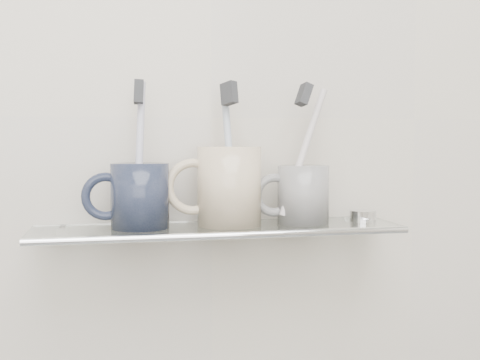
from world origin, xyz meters
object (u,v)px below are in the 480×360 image
object	(u,v)px
shelf_glass	(219,229)
mug_center	(229,186)
mug_right	(303,195)
mug_left	(140,196)

from	to	relation	value
shelf_glass	mug_center	xyz separation A→B (m)	(0.02, 0.00, 0.06)
mug_right	mug_left	bearing A→B (deg)	164.43
mug_center	shelf_glass	bearing A→B (deg)	-151.92
shelf_glass	mug_center	bearing A→B (deg)	17.98
mug_right	shelf_glass	bearing A→B (deg)	166.78
shelf_glass	mug_left	size ratio (longest dim) A/B	5.78
shelf_glass	mug_right	size ratio (longest dim) A/B	6.14
shelf_glass	mug_center	world-z (taller)	mug_center
mug_left	mug_center	xyz separation A→B (m)	(0.12, 0.00, 0.01)
shelf_glass	mug_right	world-z (taller)	mug_right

